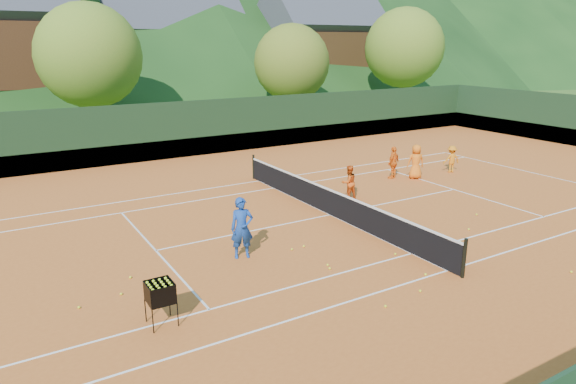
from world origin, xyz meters
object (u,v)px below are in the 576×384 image
student_b (393,163)px  student_d (451,159)px  chalet_right (320,50)px  student_c (416,162)px  chalet_mid (172,53)px  coach (242,228)px  tennis_net (331,202)px  ball_hopper (160,293)px  student_a (349,182)px

student_b → student_d: student_b is taller
student_b → chalet_right: size_ratio=0.12×
student_c → chalet_mid: 32.07m
coach → tennis_net: (4.38, 1.77, -0.39)m
student_c → ball_hopper: (-13.84, -6.36, -0.04)m
chalet_mid → ball_hopper: bearing=-109.5°
student_b → student_d: size_ratio=1.16×
student_a → tennis_net: (-1.75, -1.24, -0.18)m
student_a → student_b: size_ratio=0.92×
student_d → chalet_mid: size_ratio=0.10×
student_d → student_b: bearing=4.3°
coach → student_b: 10.82m
student_b → coach: bearing=4.7°
coach → student_b: size_ratio=1.21×
student_b → ball_hopper: 14.70m
chalet_mid → chalet_right: bearing=-15.9°
tennis_net → chalet_mid: chalet_mid is taller
student_c → student_a: bearing=36.1°
student_d → ball_hopper: size_ratio=1.28×
coach → ball_hopper: coach is taller
student_b → ball_hopper: (-12.98, -6.89, 0.01)m
chalet_right → coach: bearing=-127.5°
coach → chalet_mid: 37.47m
ball_hopper → student_a: bearing=30.1°
chalet_mid → coach: bearing=-106.2°
coach → student_d: bearing=33.3°
student_d → tennis_net: 8.88m
chalet_right → student_b: bearing=-118.1°
student_b → chalet_mid: 31.55m
student_a → student_d: 6.92m
student_b → student_c: student_c is taller
student_c → chalet_right: size_ratio=0.13×
tennis_net → chalet_right: size_ratio=1.01×
student_a → student_c: student_c is taller
student_c → chalet_right: bearing=-92.1°
student_a → tennis_net: 2.15m
student_c → chalet_mid: bearing=-65.3°
coach → student_c: coach is taller
student_a → chalet_mid: (4.25, 32.76, 4.29)m
ball_hopper → student_d: bearing=21.4°
student_c → chalet_right: 31.31m
chalet_right → student_d: bearing=-112.3°
student_d → ball_hopper: 17.34m
student_c → student_d: (2.31, -0.02, -0.14)m
student_a → chalet_right: size_ratio=0.11×
coach → chalet_mid: (10.38, 35.77, 4.08)m
coach → student_b: (9.83, 4.51, -0.15)m
chalet_mid → tennis_net: bearing=-100.0°
student_b → chalet_right: bearing=-138.0°
student_a → ball_hopper: 10.74m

